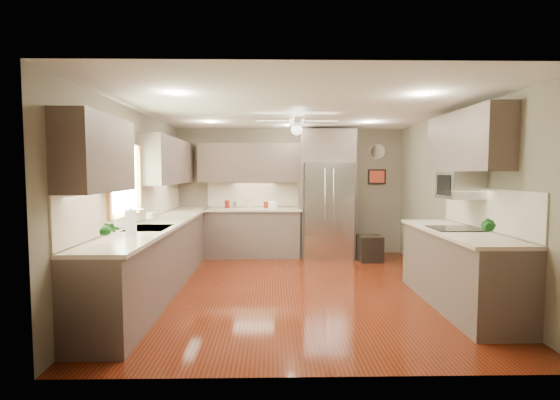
{
  "coord_description": "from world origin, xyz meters",
  "views": [
    {
      "loc": [
        -0.36,
        -5.64,
        1.65
      ],
      "look_at": [
        -0.24,
        0.6,
        1.21
      ],
      "focal_mm": 26.0,
      "sensor_mm": 36.0,
      "label": 1
    }
  ],
  "objects_px": {
    "canister_d": "(266,205)",
    "paper_towel": "(131,222)",
    "canister_b": "(235,205)",
    "potted_plant_right": "(490,225)",
    "refrigerator": "(327,196)",
    "microwave": "(460,185)",
    "potted_plant_left": "(108,229)",
    "canister_c": "(249,204)",
    "stool": "(370,248)",
    "canister_a": "(227,204)",
    "bowl": "(272,207)",
    "soap_bottle": "(151,215)"
  },
  "relations": [
    {
      "from": "canister_d",
      "to": "potted_plant_left",
      "type": "bearing_deg",
      "value": -110.18
    },
    {
      "from": "canister_a",
      "to": "canister_d",
      "type": "xyz_separation_m",
      "value": [
        0.75,
        0.05,
        -0.02
      ]
    },
    {
      "from": "potted_plant_left",
      "to": "canister_b",
      "type": "bearing_deg",
      "value": 77.79
    },
    {
      "from": "soap_bottle",
      "to": "refrigerator",
      "type": "distance_m",
      "value": 3.46
    },
    {
      "from": "canister_c",
      "to": "paper_towel",
      "type": "bearing_deg",
      "value": -109.02
    },
    {
      "from": "microwave",
      "to": "soap_bottle",
      "type": "bearing_deg",
      "value": 171.25
    },
    {
      "from": "canister_a",
      "to": "canister_c",
      "type": "height_order",
      "value": "canister_c"
    },
    {
      "from": "canister_a",
      "to": "canister_d",
      "type": "bearing_deg",
      "value": 3.58
    },
    {
      "from": "potted_plant_left",
      "to": "paper_towel",
      "type": "height_order",
      "value": "potted_plant_left"
    },
    {
      "from": "paper_towel",
      "to": "canister_d",
      "type": "bearing_deg",
      "value": 66.25
    },
    {
      "from": "soap_bottle",
      "to": "bowl",
      "type": "relative_size",
      "value": 0.84
    },
    {
      "from": "canister_c",
      "to": "paper_towel",
      "type": "relative_size",
      "value": 0.63
    },
    {
      "from": "bowl",
      "to": "microwave",
      "type": "bearing_deg",
      "value": -49.44
    },
    {
      "from": "potted_plant_right",
      "to": "stool",
      "type": "height_order",
      "value": "potted_plant_right"
    },
    {
      "from": "canister_d",
      "to": "microwave",
      "type": "xyz_separation_m",
      "value": [
        2.51,
        -2.8,
        0.48
      ]
    },
    {
      "from": "canister_b",
      "to": "canister_c",
      "type": "relative_size",
      "value": 0.65
    },
    {
      "from": "soap_bottle",
      "to": "microwave",
      "type": "distance_m",
      "value": 4.17
    },
    {
      "from": "canister_c",
      "to": "stool",
      "type": "distance_m",
      "value": 2.44
    },
    {
      "from": "canister_d",
      "to": "paper_towel",
      "type": "bearing_deg",
      "value": -113.75
    },
    {
      "from": "refrigerator",
      "to": "microwave",
      "type": "height_order",
      "value": "refrigerator"
    },
    {
      "from": "soap_bottle",
      "to": "stool",
      "type": "height_order",
      "value": "soap_bottle"
    },
    {
      "from": "soap_bottle",
      "to": "paper_towel",
      "type": "height_order",
      "value": "paper_towel"
    },
    {
      "from": "potted_plant_right",
      "to": "paper_towel",
      "type": "height_order",
      "value": "paper_towel"
    },
    {
      "from": "paper_towel",
      "to": "potted_plant_left",
      "type": "bearing_deg",
      "value": -89.73
    },
    {
      "from": "canister_c",
      "to": "paper_towel",
      "type": "distance_m",
      "value": 3.48
    },
    {
      "from": "refrigerator",
      "to": "canister_c",
      "type": "bearing_deg",
      "value": 178.36
    },
    {
      "from": "paper_towel",
      "to": "stool",
      "type": "bearing_deg",
      "value": 39.59
    },
    {
      "from": "canister_d",
      "to": "paper_towel",
      "type": "relative_size",
      "value": 0.43
    },
    {
      "from": "microwave",
      "to": "canister_c",
      "type": "bearing_deg",
      "value": 135.94
    },
    {
      "from": "canister_b",
      "to": "bowl",
      "type": "height_order",
      "value": "canister_b"
    },
    {
      "from": "canister_b",
      "to": "potted_plant_right",
      "type": "height_order",
      "value": "potted_plant_right"
    },
    {
      "from": "canister_b",
      "to": "potted_plant_left",
      "type": "xyz_separation_m",
      "value": [
        -0.86,
        -3.97,
        0.09
      ]
    },
    {
      "from": "canister_d",
      "to": "bowl",
      "type": "xyz_separation_m",
      "value": [
        0.12,
        -0.02,
        -0.03
      ]
    },
    {
      "from": "canister_b",
      "to": "soap_bottle",
      "type": "relative_size",
      "value": 0.66
    },
    {
      "from": "potted_plant_right",
      "to": "stool",
      "type": "distance_m",
      "value": 3.35
    },
    {
      "from": "canister_a",
      "to": "refrigerator",
      "type": "distance_m",
      "value": 1.94
    },
    {
      "from": "potted_plant_right",
      "to": "refrigerator",
      "type": "height_order",
      "value": "refrigerator"
    },
    {
      "from": "canister_b",
      "to": "potted_plant_left",
      "type": "bearing_deg",
      "value": -102.21
    },
    {
      "from": "refrigerator",
      "to": "paper_towel",
      "type": "xyz_separation_m",
      "value": [
        -2.65,
        -3.25,
        -0.11
      ]
    },
    {
      "from": "soap_bottle",
      "to": "stool",
      "type": "bearing_deg",
      "value": 25.03
    },
    {
      "from": "canister_a",
      "to": "potted_plant_left",
      "type": "height_order",
      "value": "potted_plant_left"
    },
    {
      "from": "potted_plant_left",
      "to": "refrigerator",
      "type": "bearing_deg",
      "value": 55.8
    },
    {
      "from": "microwave",
      "to": "stool",
      "type": "xyz_separation_m",
      "value": [
        -0.58,
        2.27,
        -1.24
      ]
    },
    {
      "from": "potted_plant_right",
      "to": "refrigerator",
      "type": "xyz_separation_m",
      "value": [
        -1.22,
        3.64,
        0.1
      ]
    },
    {
      "from": "soap_bottle",
      "to": "refrigerator",
      "type": "relative_size",
      "value": 0.08
    },
    {
      "from": "canister_d",
      "to": "potted_plant_right",
      "type": "relative_size",
      "value": 0.44
    },
    {
      "from": "canister_d",
      "to": "soap_bottle",
      "type": "bearing_deg",
      "value": -126.14
    },
    {
      "from": "canister_c",
      "to": "microwave",
      "type": "xyz_separation_m",
      "value": [
        2.84,
        -2.75,
        0.45
      ]
    },
    {
      "from": "canister_c",
      "to": "stool",
      "type": "height_order",
      "value": "canister_c"
    },
    {
      "from": "bowl",
      "to": "paper_towel",
      "type": "relative_size",
      "value": 0.74
    }
  ]
}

